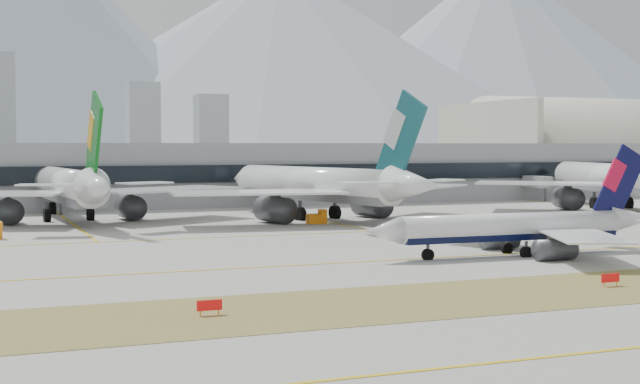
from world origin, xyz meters
name	(u,v)px	position (x,y,z in m)	size (l,w,h in m)	color
ground	(319,259)	(0.00, 0.00, 0.00)	(3000.00, 3000.00, 0.00)	#9A9890
apron_markings	(598,348)	(0.00, -53.95, 0.02)	(360.00, 122.22, 0.06)	olive
taxiing_airliner	(521,228)	(26.19, -6.40, 3.57)	(44.01, 38.30, 14.80)	white
widebody_eva	(70,188)	(-23.38, 69.15, 6.31)	(66.48, 65.17, 23.74)	white
widebody_cathay	(321,187)	(22.43, 55.12, 6.45)	(66.27, 66.02, 24.28)	white
widebody_china_air	(614,180)	(95.65, 58.30, 6.52)	(66.71, 66.57, 24.54)	white
terminal	(147,174)	(0.00, 114.84, 7.50)	(280.00, 43.10, 15.00)	gray
hangar	(600,188)	(154.56, 135.00, 0.14)	(91.00, 60.00, 60.00)	beige
hold_sign_left	(209,305)	(-22.68, -32.00, 0.88)	(2.20, 0.15, 1.35)	red
hold_sign_right	(610,278)	(19.42, -32.00, 0.88)	(2.20, 0.15, 1.35)	red
gse_c	(317,218)	(18.64, 47.55, 1.05)	(3.55, 2.00, 2.60)	orange
mountain_ridge	(13,40)	(33.00, 1404.14, 181.85)	(2830.00, 1120.00, 470.00)	#9EA8B7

